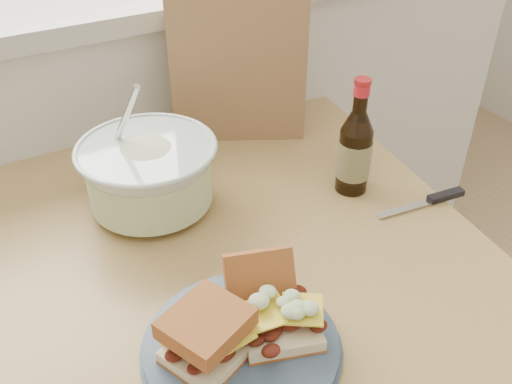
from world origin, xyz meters
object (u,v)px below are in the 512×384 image
coleslaw_bowl (150,177)px  beer_bottle (355,150)px  plate (241,346)px  dining_table (223,287)px  paper_bag (238,45)px

coleslaw_bowl → beer_bottle: (0.34, -0.13, 0.02)m
plate → beer_bottle: size_ratio=1.18×
dining_table → beer_bottle: (0.28, 0.02, 0.18)m
dining_table → paper_bag: paper_bag is taller
plate → beer_bottle: (0.35, 0.23, 0.07)m
coleslaw_bowl → paper_bag: size_ratio=0.68×
plate → paper_bag: size_ratio=0.73×
dining_table → plate: size_ratio=3.60×
dining_table → beer_bottle: bearing=11.5°
dining_table → beer_bottle: 0.33m
beer_bottle → dining_table: bearing=-160.9°
plate → beer_bottle: 0.42m
beer_bottle → paper_bag: paper_bag is taller
plate → coleslaw_bowl: 0.36m
dining_table → coleslaw_bowl: bearing=118.4°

